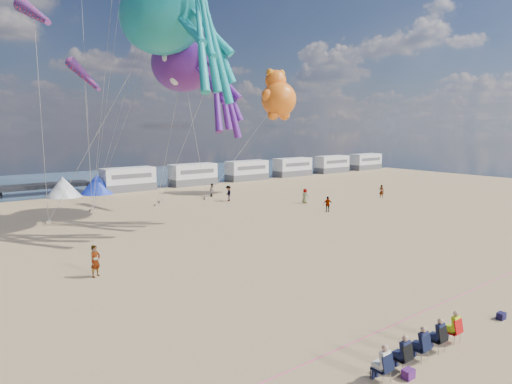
# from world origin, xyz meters

# --- Properties ---
(ground) EXTENTS (120.00, 120.00, 0.00)m
(ground) POSITION_xyz_m (0.00, 0.00, 0.00)
(ground) COLOR tan
(ground) RESTS_ON ground
(water) EXTENTS (120.00, 120.00, 0.00)m
(water) POSITION_xyz_m (0.00, 55.00, 0.02)
(water) COLOR #3A5770
(water) RESTS_ON ground
(motorhome_0) EXTENTS (6.60, 2.50, 3.00)m
(motorhome_0) POSITION_xyz_m (6.00, 40.00, 1.50)
(motorhome_0) COLOR silver
(motorhome_0) RESTS_ON ground
(motorhome_1) EXTENTS (6.60, 2.50, 3.00)m
(motorhome_1) POSITION_xyz_m (15.50, 40.00, 1.50)
(motorhome_1) COLOR silver
(motorhome_1) RESTS_ON ground
(motorhome_2) EXTENTS (6.60, 2.50, 3.00)m
(motorhome_2) POSITION_xyz_m (25.00, 40.00, 1.50)
(motorhome_2) COLOR silver
(motorhome_2) RESTS_ON ground
(motorhome_3) EXTENTS (6.60, 2.50, 3.00)m
(motorhome_3) POSITION_xyz_m (34.50, 40.00, 1.50)
(motorhome_3) COLOR silver
(motorhome_3) RESTS_ON ground
(motorhome_4) EXTENTS (6.60, 2.50, 3.00)m
(motorhome_4) POSITION_xyz_m (44.00, 40.00, 1.50)
(motorhome_4) COLOR silver
(motorhome_4) RESTS_ON ground
(motorhome_5) EXTENTS (6.60, 2.50, 3.00)m
(motorhome_5) POSITION_xyz_m (53.50, 40.00, 1.50)
(motorhome_5) COLOR silver
(motorhome_5) RESTS_ON ground
(tent_white) EXTENTS (4.00, 4.00, 2.40)m
(tent_white) POSITION_xyz_m (-2.00, 40.00, 1.20)
(tent_white) COLOR white
(tent_white) RESTS_ON ground
(tent_blue) EXTENTS (4.00, 4.00, 2.40)m
(tent_blue) POSITION_xyz_m (2.00, 40.00, 1.20)
(tent_blue) COLOR #1933CC
(tent_blue) RESTS_ON ground
(spectator_row) EXTENTS (6.10, 0.90, 1.30)m
(spectator_row) POSITION_xyz_m (-2.91, -7.29, 0.65)
(spectator_row) COLOR black
(spectator_row) RESTS_ON ground
(cooler_purple) EXTENTS (0.40, 0.30, 0.32)m
(cooler_purple) POSITION_xyz_m (-4.27, -7.75, 0.16)
(cooler_purple) COLOR #511C6A
(cooler_purple) RESTS_ON ground
(cooler_navy) EXTENTS (0.38, 0.28, 0.30)m
(cooler_navy) POSITION_xyz_m (2.97, -7.51, 0.15)
(cooler_navy) COLOR #18133D
(cooler_navy) RESTS_ON ground
(rope_line) EXTENTS (34.00, 0.03, 0.03)m
(rope_line) POSITION_xyz_m (0.00, -5.00, 0.02)
(rope_line) COLOR #F2338C
(rope_line) RESTS_ON ground
(standing_person) EXTENTS (0.77, 0.66, 1.79)m
(standing_person) POSITION_xyz_m (-8.86, 8.89, 0.89)
(standing_person) COLOR tan
(standing_person) RESTS_ON ground
(beachgoer_0) EXTENTS (0.49, 0.64, 1.58)m
(beachgoer_0) POSITION_xyz_m (17.24, 19.28, 0.79)
(beachgoer_0) COLOR #7F6659
(beachgoer_0) RESTS_ON ground
(beachgoer_1) EXTENTS (0.90, 0.86, 1.55)m
(beachgoer_1) POSITION_xyz_m (11.94, 29.43, 0.77)
(beachgoer_1) COLOR #7F6659
(beachgoer_1) RESTS_ON ground
(beachgoer_2) EXTENTS (0.90, 1.01, 1.73)m
(beachgoer_2) POSITION_xyz_m (11.53, 25.54, 0.87)
(beachgoer_2) COLOR #7F6659
(beachgoer_2) RESTS_ON ground
(beachgoer_3) EXTENTS (1.15, 1.00, 1.54)m
(beachgoer_3) POSITION_xyz_m (15.34, 14.17, 0.77)
(beachgoer_3) COLOR #7F6659
(beachgoer_3) RESTS_ON ground
(beachgoer_5) EXTENTS (0.82, 1.48, 1.52)m
(beachgoer_5) POSITION_xyz_m (26.87, 16.50, 0.76)
(beachgoer_5) COLOR #7F6659
(beachgoer_5) RESTS_ON ground
(sandbag_a) EXTENTS (0.50, 0.35, 0.22)m
(sandbag_a) POSITION_xyz_m (-7.26, 25.41, 0.11)
(sandbag_a) COLOR gray
(sandbag_a) RESTS_ON ground
(sandbag_b) EXTENTS (0.50, 0.35, 0.22)m
(sandbag_b) POSITION_xyz_m (3.87, 27.54, 0.11)
(sandbag_b) COLOR gray
(sandbag_b) RESTS_ON ground
(sandbag_c) EXTENTS (0.50, 0.35, 0.22)m
(sandbag_c) POSITION_xyz_m (10.23, 28.07, 0.11)
(sandbag_c) COLOR gray
(sandbag_c) RESTS_ON ground
(sandbag_d) EXTENTS (0.50, 0.35, 0.22)m
(sandbag_d) POSITION_xyz_m (5.15, 29.15, 0.11)
(sandbag_d) COLOR gray
(sandbag_d) RESTS_ON ground
(sandbag_e) EXTENTS (0.50, 0.35, 0.22)m
(sandbag_e) POSITION_xyz_m (-2.46, 28.62, 0.11)
(sandbag_e) COLOR gray
(sandbag_e) RESTS_ON ground
(kite_octopus_teal) EXTENTS (8.36, 12.43, 13.09)m
(kite_octopus_teal) POSITION_xyz_m (1.10, 19.59, 17.30)
(kite_octopus_teal) COLOR teal
(kite_octopus_purple) EXTENTS (7.18, 11.24, 11.90)m
(kite_octopus_purple) POSITION_xyz_m (4.47, 22.32, 14.03)
(kite_octopus_purple) COLOR #5A1D85
(kite_panda) EXTENTS (4.26, 4.05, 5.60)m
(kite_panda) POSITION_xyz_m (3.74, 21.26, 13.78)
(kite_panda) COLOR white
(kite_teddy_orange) EXTENTS (6.63, 6.46, 7.32)m
(kite_teddy_orange) POSITION_xyz_m (20.33, 27.26, 11.48)
(kite_teddy_orange) COLOR orange
(windsock_left) EXTENTS (1.29, 6.65, 6.62)m
(windsock_left) POSITION_xyz_m (-8.69, 19.52, 15.94)
(windsock_left) COLOR red
(windsock_mid) EXTENTS (1.79, 5.86, 5.77)m
(windsock_mid) POSITION_xyz_m (8.67, 24.01, 13.56)
(windsock_mid) COLOR red
(windsock_right) EXTENTS (1.57, 4.96, 4.88)m
(windsock_right) POSITION_xyz_m (-5.37, 19.89, 12.02)
(windsock_right) COLOR red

